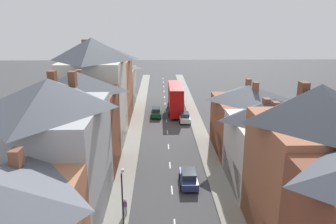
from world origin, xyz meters
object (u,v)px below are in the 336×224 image
object	(u,v)px
car_near_blue	(185,117)
double_decker_bus_lead	(175,98)
car_parked_left_a	(156,112)
street_lamp	(123,198)
car_parked_right_a	(179,98)
car_near_silver	(189,178)
pedestrian_mid_left	(125,206)

from	to	relation	value
car_near_blue	double_decker_bus_lead	bearing A→B (deg)	103.06
car_parked_left_a	street_lamp	world-z (taller)	street_lamp
car_parked_left_a	car_parked_right_a	world-z (taller)	car_parked_left_a
double_decker_bus_lead	car_near_blue	size ratio (longest dim) A/B	2.37
double_decker_bus_lead	street_lamp	distance (m)	36.48
car_near_silver	pedestrian_mid_left	xyz separation A→B (m)	(-6.19, -5.60, 0.20)
car_near_blue	car_parked_left_a	bearing A→B (deg)	146.98
car_parked_left_a	car_near_silver	bearing A→B (deg)	-81.97
car_near_silver	pedestrian_mid_left	bearing A→B (deg)	-137.86
car_parked_right_a	street_lamp	size ratio (longest dim) A/B	0.81
double_decker_bus_lead	car_parked_left_a	xyz separation A→B (m)	(-3.59, -2.46, -1.96)
car_parked_right_a	car_near_blue	bearing A→B (deg)	-90.00
car_near_blue	car_parked_left_a	size ratio (longest dim) A/B	1.01
double_decker_bus_lead	street_lamp	size ratio (longest dim) A/B	1.96
street_lamp	pedestrian_mid_left	bearing A→B (deg)	93.28
car_near_silver	street_lamp	xyz separation A→B (m)	(-6.05, -8.02, 2.41)
car_parked_right_a	street_lamp	distance (m)	45.52
double_decker_bus_lead	car_parked_right_a	xyz separation A→B (m)	(1.31, 8.88, -1.98)
double_decker_bus_lead	pedestrian_mid_left	bearing A→B (deg)	-100.43
car_near_blue	street_lamp	size ratio (longest dim) A/B	0.83
double_decker_bus_lead	car_near_silver	xyz separation A→B (m)	(0.01, -27.96, -1.98)
car_near_silver	car_parked_right_a	world-z (taller)	car_parked_right_a
car_parked_left_a	car_parked_right_a	xyz separation A→B (m)	(4.90, 11.34, -0.02)
car_near_blue	car_parked_left_a	distance (m)	5.84
double_decker_bus_lead	car_near_silver	size ratio (longest dim) A/B	2.54
car_parked_left_a	car_parked_right_a	distance (m)	12.36
double_decker_bus_lead	car_parked_left_a	size ratio (longest dim) A/B	2.41
pedestrian_mid_left	street_lamp	world-z (taller)	street_lamp
double_decker_bus_lead	car_near_silver	world-z (taller)	double_decker_bus_lead
car_near_silver	car_parked_left_a	world-z (taller)	car_parked_left_a
car_near_blue	street_lamp	world-z (taller)	street_lamp
car_near_blue	street_lamp	distance (m)	31.31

